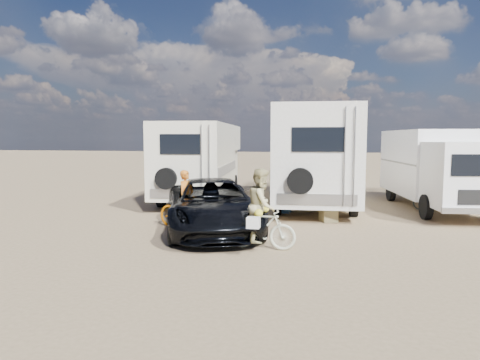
% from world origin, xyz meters
% --- Properties ---
extents(ground, '(140.00, 140.00, 0.00)m').
position_xyz_m(ground, '(0.00, 0.00, 0.00)').
color(ground, '#947A58').
rests_on(ground, ground).
extents(rv_main, '(3.35, 8.29, 3.71)m').
position_xyz_m(rv_main, '(-0.07, 6.54, 1.86)').
color(rv_main, silver).
rests_on(rv_main, ground).
extents(rv_left, '(3.41, 8.20, 3.21)m').
position_xyz_m(rv_left, '(-4.86, 7.20, 1.60)').
color(rv_left, beige).
rests_on(rv_left, ground).
extents(box_truck, '(3.20, 7.17, 2.93)m').
position_xyz_m(box_truck, '(4.37, 6.32, 1.47)').
color(box_truck, white).
rests_on(box_truck, ground).
extents(dark_suv, '(4.15, 5.82, 1.47)m').
position_xyz_m(dark_suv, '(-2.66, 1.00, 0.74)').
color(dark_suv, black).
rests_on(dark_suv, ground).
extents(bike_man, '(2.04, 1.25, 1.01)m').
position_xyz_m(bike_man, '(-3.48, 1.16, 0.51)').
color(bike_man, '#C35E01').
rests_on(bike_man, ground).
extents(bike_woman, '(1.65, 0.55, 0.98)m').
position_xyz_m(bike_woman, '(-0.98, -0.66, 0.49)').
color(bike_woman, beige).
rests_on(bike_woman, ground).
extents(rider_man, '(0.52, 0.64, 1.53)m').
position_xyz_m(rider_man, '(-3.48, 1.16, 0.76)').
color(rider_man, '#CB681C').
rests_on(rider_man, ground).
extents(rider_woman, '(0.71, 0.89, 1.75)m').
position_xyz_m(rider_woman, '(-0.98, -0.66, 0.87)').
color(rider_woman, '#C3B87E').
rests_on(rider_woman, ground).
extents(bike_parked, '(1.64, 1.02, 0.81)m').
position_xyz_m(bike_parked, '(4.31, 5.88, 0.41)').
color(bike_parked, '#262825').
rests_on(bike_parked, ground).
extents(cooler, '(0.61, 0.48, 0.45)m').
position_xyz_m(cooler, '(-1.05, 4.48, 0.22)').
color(cooler, '#2F588B').
rests_on(cooler, ground).
extents(crate, '(0.62, 0.62, 0.37)m').
position_xyz_m(crate, '(0.55, 3.12, 0.19)').
color(crate, olive).
rests_on(crate, ground).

